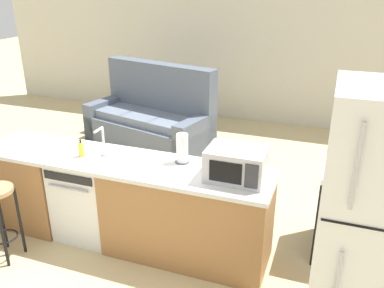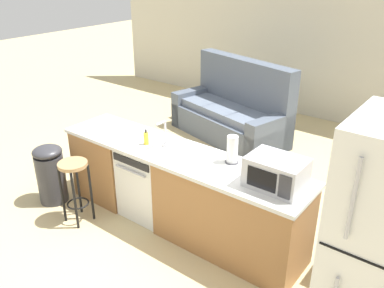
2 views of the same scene
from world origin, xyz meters
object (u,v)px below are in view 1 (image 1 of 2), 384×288
Objects in this scene: kettle at (349,166)px; couch at (153,120)px; soap_bottle at (81,149)px; microwave at (236,164)px; refrigerator at (374,232)px; stove_range at (359,214)px; dishwasher at (89,197)px; paper_towel_roll at (182,149)px.

kettle is 3.62m from couch.
soap_bottle is 0.86× the size of kettle.
microwave is 3.27m from couch.
refrigerator reaches higher than kettle.
stove_range is 0.57m from kettle.
stove_range is at bearing 37.16° from kettle.
couch reaches higher than microwave.
soap_bottle is (-2.59, 0.50, 0.00)m from refrigerator.
refrigerator is 3.88× the size of microwave.
microwave is (-1.07, -0.55, 0.59)m from stove_range.
dishwasher is 0.43× the size of refrigerator.
paper_towel_roll reaches higher than microwave.
soap_bottle is 2.67m from couch.
couch reaches higher than stove_range.
microwave is at bearing -51.65° from couch.
dishwasher is 2.71m from refrigerator.
refrigerator is 11.01× the size of soap_bottle.
refrigerator is 1.78m from paper_towel_roll.
soap_bottle is at bearing -79.63° from couch.
kettle is (1.46, 0.26, -0.05)m from paper_towel_roll.
refrigerator reaches higher than soap_bottle.
stove_range is 1.34m from microwave.
refrigerator reaches higher than dishwasher.
kettle is at bearing -142.84° from stove_range.
microwave is 0.58m from paper_towel_roll.
paper_towel_roll is 1.60× the size of soap_bottle.
stove_range is at bearing 12.97° from soap_bottle.
refrigerator is at bearing -45.01° from couch.
microwave reaches higher than soap_bottle.
dishwasher is 2.56m from couch.
refrigerator is at bearing -80.34° from kettle.
microwave is 1.77× the size of paper_towel_roll.
stove_range is 2.71m from soap_bottle.
soap_bottle is (-2.59, -0.60, 0.52)m from stove_range.
microwave is at bearing -152.86° from stove_range.
paper_towel_roll is (-1.63, 0.71, 0.07)m from refrigerator.
couch is (-3.06, 1.97, -0.06)m from stove_range.
stove_range is at bearing 89.99° from refrigerator.
dishwasher is at bearing 179.95° from microwave.
kettle is (2.43, 0.42, 0.56)m from dishwasher.
couch is at bearing 128.35° from microwave.
dishwasher is at bearing -79.57° from couch.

